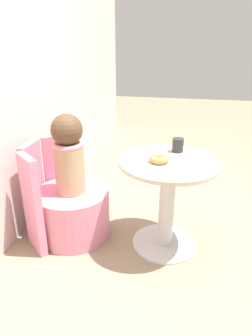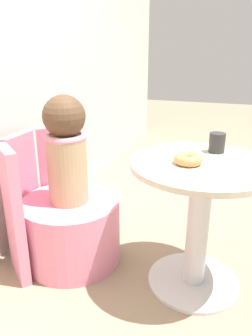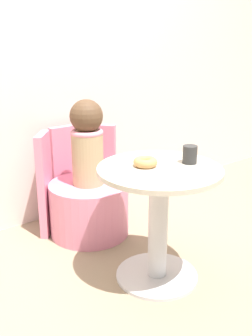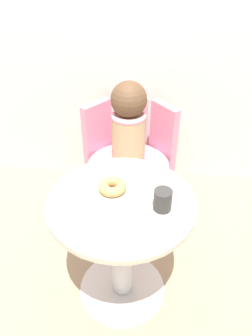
{
  "view_description": "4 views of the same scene",
  "coord_description": "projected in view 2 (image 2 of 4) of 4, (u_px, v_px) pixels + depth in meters",
  "views": [
    {
      "loc": [
        -1.67,
        -0.06,
        1.33
      ],
      "look_at": [
        0.1,
        0.32,
        0.56
      ],
      "focal_mm": 32.0,
      "sensor_mm": 36.0,
      "label": 1
    },
    {
      "loc": [
        -1.29,
        -0.08,
        1.11
      ],
      "look_at": [
        0.12,
        0.41,
        0.56
      ],
      "focal_mm": 35.0,
      "sensor_mm": 36.0,
      "label": 2
    },
    {
      "loc": [
        -1.19,
        -1.34,
        1.26
      ],
      "look_at": [
        0.1,
        0.33,
        0.56
      ],
      "focal_mm": 42.0,
      "sensor_mm": 36.0,
      "label": 3
    },
    {
      "loc": [
        0.18,
        -1.0,
        1.57
      ],
      "look_at": [
        0.09,
        0.35,
        0.58
      ],
      "focal_mm": 35.0,
      "sensor_mm": 36.0,
      "label": 4
    }
  ],
  "objects": [
    {
      "name": "ground_plane",
      "position": [
        199.0,
        296.0,
        1.55
      ],
      "size": [
        12.0,
        12.0,
        0.0
      ],
      "primitive_type": "plane",
      "color": "gray"
    },
    {
      "name": "round_table",
      "position": [
        199.0,
        208.0,
        1.5
      ],
      "size": [
        0.64,
        0.64,
        0.64
      ],
      "color": "silver",
      "rests_on": "ground_plane"
    },
    {
      "name": "tub_chair",
      "position": [
        72.0,
        230.0,
        1.78
      ],
      "size": [
        0.53,
        0.53,
        0.35
      ],
      "color": "pink",
      "rests_on": "ground_plane"
    },
    {
      "name": "booth_backrest",
      "position": [
        34.0,
        196.0,
        1.79
      ],
      "size": [
        0.62,
        0.23,
        0.69
      ],
      "color": "pink",
      "rests_on": "ground_plane"
    },
    {
      "name": "child_figure",
      "position": [
        66.0,
        149.0,
        1.62
      ],
      "size": [
        0.21,
        0.21,
        0.55
      ],
      "color": "tan",
      "rests_on": "tub_chair"
    },
    {
      "name": "donut",
      "position": [
        188.0,
        159.0,
        1.4
      ],
      "size": [
        0.12,
        0.12,
        0.04
      ],
      "color": "tan",
      "rests_on": "round_table"
    },
    {
      "name": "cup",
      "position": [
        218.0,
        143.0,
        1.55
      ],
      "size": [
        0.08,
        0.08,
        0.09
      ],
      "color": "#2D2D2D",
      "rests_on": "round_table"
    },
    {
      "name": "paper_napkin",
      "position": [
        237.0,
        165.0,
        1.39
      ],
      "size": [
        0.15,
        0.15,
        0.01
      ],
      "color": "white",
      "rests_on": "round_table"
    }
  ]
}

